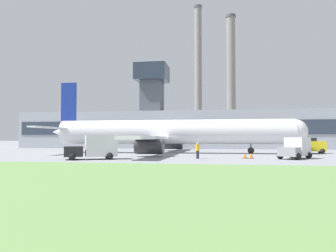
{
  "coord_description": "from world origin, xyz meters",
  "views": [
    {
      "loc": [
        7.22,
        -44.43,
        2.15
      ],
      "look_at": [
        -0.57,
        2.04,
        3.9
      ],
      "focal_mm": 35.0,
      "sensor_mm": 36.0,
      "label": 1
    }
  ],
  "objects_px": {
    "airplane": "(169,132)",
    "ground_crew_person": "(198,150)",
    "fuel_truck": "(296,148)",
    "baggage_truck": "(95,148)",
    "pushback_tug": "(311,146)"
  },
  "relations": [
    {
      "from": "airplane",
      "to": "ground_crew_person",
      "type": "bearing_deg",
      "value": -67.39
    },
    {
      "from": "airplane",
      "to": "fuel_truck",
      "type": "distance_m",
      "value": 18.53
    },
    {
      "from": "fuel_truck",
      "to": "baggage_truck",
      "type": "bearing_deg",
      "value": -168.12
    },
    {
      "from": "pushback_tug",
      "to": "ground_crew_person",
      "type": "relative_size",
      "value": 2.25
    },
    {
      "from": "airplane",
      "to": "pushback_tug",
      "type": "bearing_deg",
      "value": 8.3
    },
    {
      "from": "airplane",
      "to": "pushback_tug",
      "type": "height_order",
      "value": "airplane"
    },
    {
      "from": "baggage_truck",
      "to": "airplane",
      "type": "bearing_deg",
      "value": 70.46
    },
    {
      "from": "airplane",
      "to": "ground_crew_person",
      "type": "xyz_separation_m",
      "value": [
        5.03,
        -12.08,
        -2.09
      ]
    },
    {
      "from": "baggage_truck",
      "to": "ground_crew_person",
      "type": "bearing_deg",
      "value": 14.74
    },
    {
      "from": "airplane",
      "to": "pushback_tug",
      "type": "xyz_separation_m",
      "value": [
        20.07,
        2.93,
        -1.96
      ]
    },
    {
      "from": "baggage_truck",
      "to": "ground_crew_person",
      "type": "height_order",
      "value": "baggage_truck"
    },
    {
      "from": "fuel_truck",
      "to": "pushback_tug",
      "type": "bearing_deg",
      "value": 69.91
    },
    {
      "from": "pushback_tug",
      "to": "fuel_truck",
      "type": "height_order",
      "value": "fuel_truck"
    },
    {
      "from": "fuel_truck",
      "to": "airplane",
      "type": "bearing_deg",
      "value": 145.31
    },
    {
      "from": "airplane",
      "to": "fuel_truck",
      "type": "height_order",
      "value": "airplane"
    }
  ]
}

